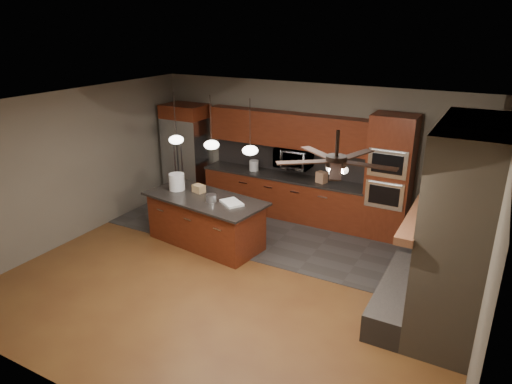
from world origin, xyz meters
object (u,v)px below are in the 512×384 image
Objects in this scene: refrigerator at (187,152)px; counter_bucket at (254,166)px; paint_can at (211,198)px; oven_tower at (389,178)px; counter_box at (322,177)px; paint_tray at (232,203)px; white_bucket at (177,182)px; kitchen_island at (205,220)px; cardboard_box at (199,189)px; microwave at (294,158)px.

refrigerator reaches higher than counter_bucket.
oven_tower is at bearing 36.98° from paint_can.
oven_tower is 10.73× the size of counter_box.
counter_box reaches higher than paint_tray.
white_bucket reaches higher than counter_bucket.
kitchen_island is 2.48m from counter_box.
cardboard_box is (-3.12, -1.71, -0.20)m from oven_tower.
counter_box is at bearing 55.55° from paint_can.
cardboard_box is (-0.85, 0.21, 0.05)m from paint_tray.
white_bucket is at bearing -122.15° from counter_box.
paint_tray is (0.38, 0.07, -0.04)m from paint_can.
counter_bucket is (0.24, 1.72, 0.02)m from cardboard_box.
paint_tray is (-0.29, -1.98, -0.36)m from microwave.
counter_bucket is at bearing 2.72° from refrigerator.
cardboard_box is 2.46m from counter_box.
white_bucket reaches higher than cardboard_box.
oven_tower is at bearing 41.60° from kitchen_island.
microwave is 2.63m from refrigerator.
refrigerator is 6.97× the size of white_bucket.
counter_box is at bearing 58.12° from kitchen_island.
paint_can is at bearing -44.67° from refrigerator.
oven_tower reaches higher than counter_box.
oven_tower reaches higher than kitchen_island.
paint_can is at bearing -143.02° from oven_tower.
counter_box is at bearing 38.01° from white_bucket.
kitchen_island is 7.63× the size of white_bucket.
paint_can reaches higher than paint_tray.
oven_tower reaches higher than white_bucket.
microwave is at bearing 178.34° from oven_tower.
white_bucket is 0.76× the size of paint_tray.
refrigerator is 0.91× the size of kitchen_island.
paint_can is at bearing -83.40° from counter_bucket.
counter_bucket is (0.68, 1.80, -0.07)m from white_bucket.
kitchen_island is at bearing -114.42° from microwave.
counter_box is (1.81, 1.67, 0.02)m from cardboard_box.
paint_tray is 1.85× the size of counter_bucket.
oven_tower is 3.56m from cardboard_box.
paint_can reaches higher than kitchen_island.
paint_tray is at bearing -97.07° from counter_box.
white_bucket is (1.03, -1.72, -0.02)m from refrigerator.
kitchen_island is 0.93m from white_bucket.
refrigerator is at bearing 147.41° from cardboard_box.
paint_can is at bearing -136.61° from paint_tray.
microwave is 3.31× the size of cardboard_box.
paint_can is (0.21, -0.10, 0.52)m from kitchen_island.
oven_tower is 1.32m from counter_box.
refrigerator reaches higher than white_bucket.
counter_box reaches higher than cardboard_box.
cardboard_box is at bearing -47.96° from refrigerator.
microwave reaches higher than paint_can.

